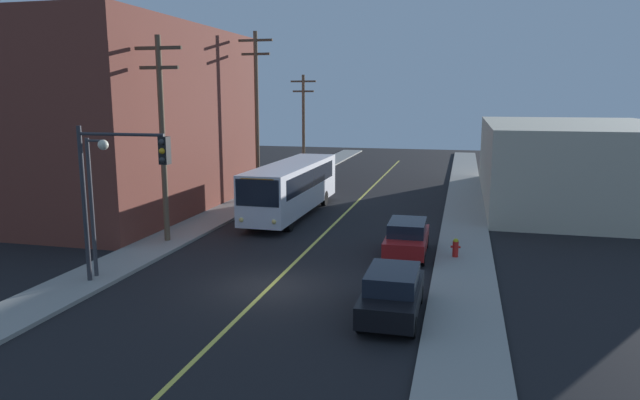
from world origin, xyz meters
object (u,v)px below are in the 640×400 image
at_px(city_bus, 292,186).
at_px(utility_pole_near, 162,130).
at_px(utility_pole_mid, 257,109).
at_px(street_lamp_left, 95,187).
at_px(parked_car_red, 407,237).
at_px(traffic_signal_left_corner, 118,176).
at_px(fire_hydrant, 456,247).
at_px(parked_car_black, 392,292).
at_px(utility_pole_far, 303,119).

distance_m(city_bus, utility_pole_near, 9.82).
height_order(city_bus, utility_pole_mid, utility_pole_mid).
bearing_deg(city_bus, street_lamp_left, -105.08).
distance_m(parked_car_red, utility_pole_near, 12.75).
height_order(city_bus, traffic_signal_left_corner, traffic_signal_left_corner).
bearing_deg(parked_car_red, traffic_signal_left_corner, -144.69).
height_order(street_lamp_left, fire_hydrant, street_lamp_left).
height_order(traffic_signal_left_corner, fire_hydrant, traffic_signal_left_corner).
xyz_separation_m(utility_pole_mid, street_lamp_left, (0.07, -18.35, -2.62)).
bearing_deg(utility_pole_near, parked_car_black, -30.04).
bearing_deg(parked_car_black, fire_hydrant, 75.35).
height_order(parked_car_red, traffic_signal_left_corner, traffic_signal_left_corner).
height_order(parked_car_red, utility_pole_mid, utility_pole_mid).
distance_m(utility_pole_near, utility_pole_mid, 12.49).
distance_m(utility_pole_mid, street_lamp_left, 18.54).
relative_size(traffic_signal_left_corner, fire_hydrant, 7.14).
bearing_deg(parked_car_black, traffic_signal_left_corner, 177.18).
bearing_deg(utility_pole_mid, fire_hydrant, -41.25).
bearing_deg(parked_car_red, street_lamp_left, -150.28).
bearing_deg(traffic_signal_left_corner, fire_hydrant, 29.30).
xyz_separation_m(parked_car_red, utility_pole_mid, (-11.56, 11.79, 5.52)).
bearing_deg(fire_hydrant, city_bus, 142.25).
bearing_deg(utility_pole_far, parked_car_red, -64.86).
xyz_separation_m(street_lamp_left, fire_hydrant, (13.68, 6.30, -3.16)).
bearing_deg(parked_car_red, parked_car_black, -88.10).
relative_size(parked_car_red, utility_pole_mid, 0.39).
height_order(parked_car_black, street_lamp_left, street_lamp_left).
xyz_separation_m(utility_pole_near, street_lamp_left, (0.32, -5.89, -1.86)).
height_order(parked_car_red, utility_pole_near, utility_pole_near).
bearing_deg(parked_car_red, city_bus, 136.16).
distance_m(parked_car_black, parked_car_red, 7.65).
relative_size(city_bus, traffic_signal_left_corner, 2.03).
relative_size(utility_pole_near, utility_pole_far, 1.10).
bearing_deg(utility_pole_far, parked_car_black, -69.68).
bearing_deg(city_bus, fire_hydrant, -37.75).
bearing_deg(fire_hydrant, utility_pole_near, -178.31).
bearing_deg(utility_pole_near, street_lamp_left, -86.92).
distance_m(parked_car_black, utility_pole_far, 36.19).
relative_size(parked_car_black, utility_pole_mid, 0.39).
relative_size(parked_car_black, traffic_signal_left_corner, 0.73).
relative_size(city_bus, utility_pole_mid, 1.07).
distance_m(utility_pole_near, fire_hydrant, 14.87).
bearing_deg(traffic_signal_left_corner, parked_car_black, -2.82).
height_order(city_bus, parked_car_black, city_bus).
relative_size(parked_car_red, utility_pole_far, 0.49).
bearing_deg(city_bus, traffic_signal_left_corner, -99.17).
height_order(city_bus, utility_pole_near, utility_pole_near).
bearing_deg(utility_pole_near, utility_pole_far, 90.90).
height_order(utility_pole_mid, utility_pole_far, utility_pole_mid).
distance_m(street_lamp_left, fire_hydrant, 15.39).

